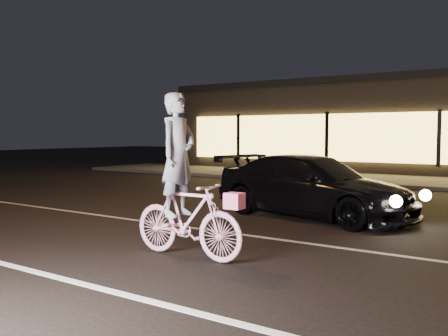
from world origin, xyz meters
The scene contains 6 objects.
ground centered at (0.00, 0.00, 0.00)m, with size 90.00×90.00×0.00m, color black.
lane_stripe_near centered at (0.00, -1.50, 0.00)m, with size 60.00×0.12×0.01m, color silver.
lane_stripe_far centered at (0.00, 2.00, 0.00)m, with size 60.00×0.10×0.01m, color gray.
sidewalk centered at (0.00, 13.00, 0.06)m, with size 30.00×4.00×0.12m, color #383533.
cyclist centered at (-0.54, 0.20, 0.84)m, with size 1.87×0.65×2.36m.
sedan centered at (-0.46, 4.43, 0.66)m, with size 4.78×2.65×1.31m.
Camera 1 is at (3.91, -5.33, 1.78)m, focal length 40.00 mm.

